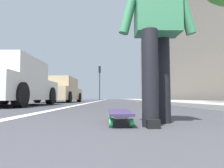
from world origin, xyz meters
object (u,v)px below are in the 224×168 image
Objects in this scene: parked_car_near at (10,83)px; parked_car_mid at (61,91)px; skater_person at (157,22)px; traffic_light at (100,77)px; skateboard at (119,113)px.

parked_car_mid is (5.73, -0.13, -0.02)m from parked_car_near.
parked_car_mid is (10.25, 3.52, -0.24)m from skater_person.
parked_car_mid is at bearing 18.95° from skater_person.
traffic_light reaches higher than skater_person.
traffic_light is (23.18, 1.65, 2.86)m from skateboard.
skater_person reaches higher than skateboard.
parked_car_near is 0.90× the size of parked_car_mid.
skateboard is 0.92m from skater_person.
skateboard is 0.21× the size of parked_car_near.
traffic_light is (18.81, -1.65, 2.24)m from parked_car_near.
skater_person is 0.40× the size of parked_car_near.
parked_car_mid is 13.36m from traffic_light.
traffic_light is at bearing 4.07° from skateboard.
skater_person is at bearing -141.12° from parked_car_near.
traffic_light is at bearing 4.89° from skater_person.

